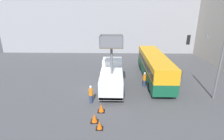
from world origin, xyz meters
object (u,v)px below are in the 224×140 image
object	(u,v)px
road_worker_near_truck	(91,94)
traffic_cone_mid_road	(94,118)
city_bus	(154,65)
traffic_light_pole	(209,56)
traffic_cone_near_truck	(101,108)
traffic_cone_far_side	(99,125)
utility_truck	(112,76)
road_worker_directing	(144,80)

from	to	relation	value
road_worker_near_truck	traffic_cone_mid_road	size ratio (longest dim) A/B	2.53
city_bus	traffic_cone_mid_road	world-z (taller)	city_bus
traffic_light_pole	traffic_cone_near_truck	bearing A→B (deg)	-163.08
traffic_light_pole	road_worker_near_truck	size ratio (longest dim) A/B	3.61
city_bus	traffic_light_pole	size ratio (longest dim) A/B	1.83
traffic_light_pole	traffic_cone_near_truck	size ratio (longest dim) A/B	9.12
city_bus	traffic_cone_far_side	size ratio (longest dim) A/B	18.84
utility_truck	city_bus	bearing A→B (deg)	30.31
city_bus	road_worker_near_truck	bearing A→B (deg)	113.68
city_bus	utility_truck	bearing A→B (deg)	102.31
traffic_light_pole	traffic_cone_near_truck	world-z (taller)	traffic_light_pole
utility_truck	road_worker_near_truck	size ratio (longest dim) A/B	3.94
traffic_cone_near_truck	traffic_cone_mid_road	bearing A→B (deg)	-105.28
road_worker_directing	traffic_cone_near_truck	size ratio (longest dim) A/B	2.50
traffic_cone_near_truck	traffic_cone_far_side	xyz separation A→B (m)	(0.07, -2.36, -0.04)
traffic_light_pole	road_worker_directing	bearing A→B (deg)	157.61
city_bus	traffic_cone_mid_road	distance (m)	11.55
traffic_light_pole	traffic_cone_near_truck	distance (m)	11.35
city_bus	road_worker_near_truck	world-z (taller)	city_bus
road_worker_near_truck	utility_truck	bearing A→B (deg)	151.51
utility_truck	road_worker_directing	world-z (taller)	utility_truck
utility_truck	traffic_cone_far_side	world-z (taller)	utility_truck
traffic_light_pole	traffic_cone_far_side	world-z (taller)	traffic_light_pole
traffic_cone_near_truck	traffic_cone_mid_road	size ratio (longest dim) A/B	1.00
city_bus	traffic_light_pole	distance (m)	6.77
traffic_light_pole	traffic_cone_far_side	bearing A→B (deg)	-151.63
city_bus	road_worker_directing	world-z (taller)	city_bus
road_worker_directing	traffic_cone_near_truck	distance (m)	7.09
road_worker_near_truck	traffic_cone_far_side	world-z (taller)	road_worker_near_truck
traffic_cone_near_truck	traffic_cone_far_side	world-z (taller)	traffic_cone_near_truck
utility_truck	traffic_cone_near_truck	distance (m)	5.04
road_worker_near_truck	traffic_cone_mid_road	xyz separation A→B (m)	(0.69, -3.01, -0.56)
city_bus	traffic_cone_far_side	bearing A→B (deg)	131.58
road_worker_near_truck	traffic_cone_near_truck	size ratio (longest dim) A/B	2.52
city_bus	road_worker_directing	distance (m)	3.11
city_bus	road_worker_near_truck	xyz separation A→B (m)	(-7.20, -6.41, -0.97)
road_worker_near_truck	traffic_cone_far_side	bearing A→B (deg)	18.27
traffic_light_pole	road_worker_near_truck	world-z (taller)	traffic_light_pole
road_worker_near_truck	road_worker_directing	world-z (taller)	road_worker_near_truck
utility_truck	traffic_light_pole	bearing A→B (deg)	-10.49
city_bus	traffic_cone_near_truck	size ratio (longest dim) A/B	16.64
traffic_cone_far_side	road_worker_near_truck	bearing A→B (deg)	106.86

